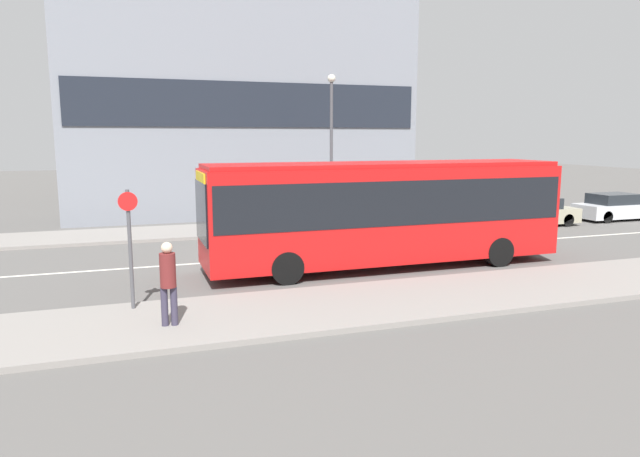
{
  "coord_description": "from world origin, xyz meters",
  "views": [
    {
      "loc": [
        -4.43,
        -18.89,
        4.18
      ],
      "look_at": [
        1.29,
        -2.09,
        1.32
      ],
      "focal_mm": 32.0,
      "sensor_mm": 36.0,
      "label": 1
    }
  ],
  "objects_px": {
    "parked_car_0": "(534,212)",
    "bus_stop_sign": "(130,240)",
    "city_bus": "(384,207)",
    "parked_car_1": "(614,207)",
    "street_lamp": "(331,134)",
    "pedestrian_near_stop": "(168,278)"
  },
  "relations": [
    {
      "from": "parked_car_0",
      "to": "bus_stop_sign",
      "type": "xyz_separation_m",
      "value": [
        -18.31,
        -8.29,
        1.15
      ]
    },
    {
      "from": "bus_stop_sign",
      "to": "city_bus",
      "type": "bearing_deg",
      "value": 18.77
    },
    {
      "from": "city_bus",
      "to": "parked_car_1",
      "type": "bearing_deg",
      "value": 18.87
    },
    {
      "from": "city_bus",
      "to": "parked_car_0",
      "type": "relative_size",
      "value": 2.94
    },
    {
      "from": "city_bus",
      "to": "street_lamp",
      "type": "relative_size",
      "value": 1.71
    },
    {
      "from": "city_bus",
      "to": "bus_stop_sign",
      "type": "distance_m",
      "value": 8.22
    },
    {
      "from": "parked_car_0",
      "to": "pedestrian_near_stop",
      "type": "distance_m",
      "value": 20.15
    },
    {
      "from": "pedestrian_near_stop",
      "to": "bus_stop_sign",
      "type": "xyz_separation_m",
      "value": [
        -0.74,
        1.55,
        0.6
      ]
    },
    {
      "from": "street_lamp",
      "to": "parked_car_0",
      "type": "bearing_deg",
      "value": -13.98
    },
    {
      "from": "parked_car_1",
      "to": "street_lamp",
      "type": "height_order",
      "value": "street_lamp"
    },
    {
      "from": "city_bus",
      "to": "street_lamp",
      "type": "distance_m",
      "value": 8.4
    },
    {
      "from": "parked_car_1",
      "to": "bus_stop_sign",
      "type": "relative_size",
      "value": 1.39
    },
    {
      "from": "city_bus",
      "to": "parked_car_0",
      "type": "distance_m",
      "value": 12.02
    },
    {
      "from": "city_bus",
      "to": "pedestrian_near_stop",
      "type": "xyz_separation_m",
      "value": [
        -7.04,
        -4.2,
        -0.76
      ]
    },
    {
      "from": "pedestrian_near_stop",
      "to": "street_lamp",
      "type": "height_order",
      "value": "street_lamp"
    },
    {
      "from": "street_lamp",
      "to": "pedestrian_near_stop",
      "type": "bearing_deg",
      "value": -123.72
    },
    {
      "from": "bus_stop_sign",
      "to": "pedestrian_near_stop",
      "type": "bearing_deg",
      "value": -64.64
    },
    {
      "from": "city_bus",
      "to": "parked_car_1",
      "type": "distance_m",
      "value": 16.68
    },
    {
      "from": "parked_car_0",
      "to": "street_lamp",
      "type": "bearing_deg",
      "value": 166.02
    },
    {
      "from": "parked_car_0",
      "to": "parked_car_1",
      "type": "xyz_separation_m",
      "value": [
        5.04,
        0.2,
        0.0
      ]
    },
    {
      "from": "city_bus",
      "to": "pedestrian_near_stop",
      "type": "relative_size",
      "value": 6.3
    },
    {
      "from": "parked_car_0",
      "to": "pedestrian_near_stop",
      "type": "height_order",
      "value": "pedestrian_near_stop"
    }
  ]
}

